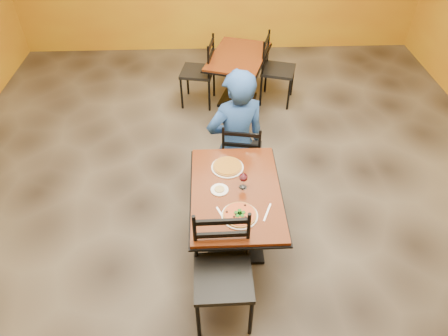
{
  "coord_description": "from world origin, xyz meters",
  "views": [
    {
      "loc": [
        -0.21,
        -3.01,
        3.28
      ],
      "look_at": [
        -0.1,
        -0.3,
        0.85
      ],
      "focal_mm": 31.86,
      "sensor_mm": 36.0,
      "label": 1
    }
  ],
  "objects_px": {
    "chair_main_near": "(223,278)",
    "pizza_far": "(227,166)",
    "table_main": "(236,205)",
    "table_second": "(238,68)",
    "diner": "(236,129)",
    "plate_far": "(227,167)",
    "chair_main_far": "(242,152)",
    "pizza_main": "(240,214)",
    "side_plate": "(220,190)",
    "plate_main": "(240,216)",
    "chair_second_right": "(278,70)",
    "wine_glass": "(243,180)",
    "chair_second_left": "(197,72)"
  },
  "relations": [
    {
      "from": "diner",
      "to": "plate_main",
      "type": "bearing_deg",
      "value": 70.82
    },
    {
      "from": "chair_second_right",
      "to": "plate_far",
      "type": "height_order",
      "value": "chair_second_right"
    },
    {
      "from": "table_main",
      "to": "chair_second_left",
      "type": "relative_size",
      "value": 1.23
    },
    {
      "from": "chair_second_left",
      "to": "plate_far",
      "type": "bearing_deg",
      "value": 18.34
    },
    {
      "from": "pizza_main",
      "to": "side_plate",
      "type": "bearing_deg",
      "value": 116.83
    },
    {
      "from": "chair_main_near",
      "to": "pizza_main",
      "type": "relative_size",
      "value": 3.64
    },
    {
      "from": "plate_far",
      "to": "side_plate",
      "type": "distance_m",
      "value": 0.31
    },
    {
      "from": "chair_main_near",
      "to": "pizza_main",
      "type": "height_order",
      "value": "chair_main_near"
    },
    {
      "from": "chair_second_left",
      "to": "wine_glass",
      "type": "relative_size",
      "value": 5.54
    },
    {
      "from": "chair_main_near",
      "to": "plate_far",
      "type": "relative_size",
      "value": 3.34
    },
    {
      "from": "plate_far",
      "to": "pizza_main",
      "type": "bearing_deg",
      "value": -83.14
    },
    {
      "from": "chair_main_near",
      "to": "pizza_main",
      "type": "xyz_separation_m",
      "value": [
        0.16,
        0.44,
        0.25
      ]
    },
    {
      "from": "chair_second_right",
      "to": "side_plate",
      "type": "bearing_deg",
      "value": 177.43
    },
    {
      "from": "table_main",
      "to": "table_second",
      "type": "height_order",
      "value": "same"
    },
    {
      "from": "plate_main",
      "to": "side_plate",
      "type": "relative_size",
      "value": 1.94
    },
    {
      "from": "chair_second_left",
      "to": "chair_main_near",
      "type": "bearing_deg",
      "value": 14.58
    },
    {
      "from": "table_main",
      "to": "chair_main_near",
      "type": "distance_m",
      "value": 0.76
    },
    {
      "from": "chair_second_left",
      "to": "pizza_far",
      "type": "xyz_separation_m",
      "value": [
        0.32,
        -2.36,
        0.27
      ]
    },
    {
      "from": "diner",
      "to": "table_main",
      "type": "bearing_deg",
      "value": 69.41
    },
    {
      "from": "wine_glass",
      "to": "chair_second_left",
      "type": "bearing_deg",
      "value": 99.67
    },
    {
      "from": "pizza_main",
      "to": "pizza_far",
      "type": "relative_size",
      "value": 1.01
    },
    {
      "from": "table_main",
      "to": "diner",
      "type": "distance_m",
      "value": 1.01
    },
    {
      "from": "table_second",
      "to": "table_main",
      "type": "bearing_deg",
      "value": -94.37
    },
    {
      "from": "chair_main_far",
      "to": "plate_far",
      "type": "distance_m",
      "value": 0.67
    },
    {
      "from": "chair_second_right",
      "to": "pizza_main",
      "type": "distance_m",
      "value": 3.09
    },
    {
      "from": "chair_second_left",
      "to": "pizza_far",
      "type": "relative_size",
      "value": 3.56
    },
    {
      "from": "plate_far",
      "to": "chair_main_near",
      "type": "bearing_deg",
      "value": -94.48
    },
    {
      "from": "chair_second_right",
      "to": "plate_far",
      "type": "relative_size",
      "value": 3.22
    },
    {
      "from": "plate_main",
      "to": "diner",
      "type": "bearing_deg",
      "value": 87.5
    },
    {
      "from": "pizza_main",
      "to": "pizza_far",
      "type": "xyz_separation_m",
      "value": [
        -0.07,
        0.61,
        0.0
      ]
    },
    {
      "from": "side_plate",
      "to": "wine_glass",
      "type": "height_order",
      "value": "wine_glass"
    },
    {
      "from": "pizza_far",
      "to": "side_plate",
      "type": "bearing_deg",
      "value": -105.87
    },
    {
      "from": "side_plate",
      "to": "plate_main",
      "type": "bearing_deg",
      "value": -63.17
    },
    {
      "from": "chair_main_far",
      "to": "chair_second_right",
      "type": "relative_size",
      "value": 0.92
    },
    {
      "from": "table_second",
      "to": "chair_main_near",
      "type": "height_order",
      "value": "chair_main_near"
    },
    {
      "from": "chair_main_far",
      "to": "pizza_main",
      "type": "xyz_separation_m",
      "value": [
        -0.12,
        -1.19,
        0.31
      ]
    },
    {
      "from": "pizza_main",
      "to": "plate_far",
      "type": "height_order",
      "value": "pizza_main"
    },
    {
      "from": "pizza_main",
      "to": "pizza_far",
      "type": "distance_m",
      "value": 0.62
    },
    {
      "from": "chair_second_left",
      "to": "side_plate",
      "type": "bearing_deg",
      "value": 15.66
    },
    {
      "from": "diner",
      "to": "plate_far",
      "type": "bearing_deg",
      "value": 62.51
    },
    {
      "from": "table_main",
      "to": "chair_second_left",
      "type": "bearing_deg",
      "value": 98.15
    },
    {
      "from": "pizza_far",
      "to": "side_plate",
      "type": "height_order",
      "value": "pizza_far"
    },
    {
      "from": "chair_main_near",
      "to": "pizza_far",
      "type": "bearing_deg",
      "value": 84.74
    },
    {
      "from": "chair_main_near",
      "to": "diner",
      "type": "distance_m",
      "value": 1.76
    },
    {
      "from": "chair_main_near",
      "to": "plate_main",
      "type": "relative_size",
      "value": 3.34
    },
    {
      "from": "table_second",
      "to": "pizza_main",
      "type": "distance_m",
      "value": 2.99
    },
    {
      "from": "wine_glass",
      "to": "pizza_far",
      "type": "bearing_deg",
      "value": 115.34
    },
    {
      "from": "table_main",
      "to": "chair_main_far",
      "type": "xyz_separation_m",
      "value": [
        0.13,
        0.89,
        -0.1
      ]
    },
    {
      "from": "chair_second_right",
      "to": "wine_glass",
      "type": "height_order",
      "value": "chair_second_right"
    },
    {
      "from": "chair_main_near",
      "to": "plate_far",
      "type": "distance_m",
      "value": 1.09
    }
  ]
}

